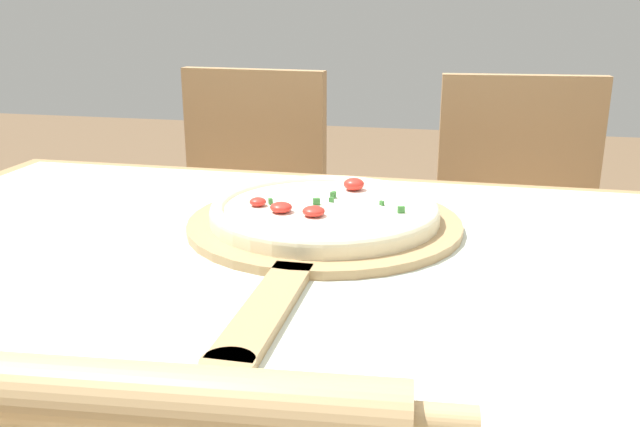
% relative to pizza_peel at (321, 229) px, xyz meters
% --- Properties ---
extents(dining_table, '(1.33, 0.90, 0.73)m').
position_rel_pizza_peel_xyz_m(dining_table, '(-0.01, -0.10, -0.11)').
color(dining_table, '#A87F51').
rests_on(dining_table, ground_plane).
extents(towel_cloth, '(1.25, 0.82, 0.00)m').
position_rel_pizza_peel_xyz_m(towel_cloth, '(-0.01, -0.10, -0.01)').
color(towel_cloth, silver).
rests_on(towel_cloth, dining_table).
extents(pizza_peel, '(0.38, 0.62, 0.01)m').
position_rel_pizza_peel_xyz_m(pizza_peel, '(0.00, 0.00, 0.00)').
color(pizza_peel, tan).
rests_on(pizza_peel, towel_cloth).
extents(pizza, '(0.32, 0.32, 0.04)m').
position_rel_pizza_peel_xyz_m(pizza, '(-0.00, 0.02, 0.02)').
color(pizza, beige).
rests_on(pizza, pizza_peel).
extents(rolling_pin, '(0.40, 0.08, 0.06)m').
position_rel_pizza_peel_xyz_m(rolling_pin, '(0.01, -0.46, 0.02)').
color(rolling_pin, tan).
rests_on(rolling_pin, towel_cloth).
extents(chair_left, '(0.43, 0.43, 0.87)m').
position_rel_pizza_peel_xyz_m(chair_left, '(-0.36, 0.71, -0.24)').
color(chair_left, tan).
rests_on(chair_left, ground_plane).
extents(chair_right, '(0.43, 0.43, 0.87)m').
position_rel_pizza_peel_xyz_m(chair_right, '(0.32, 0.71, -0.24)').
color(chair_right, tan).
rests_on(chair_right, ground_plane).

